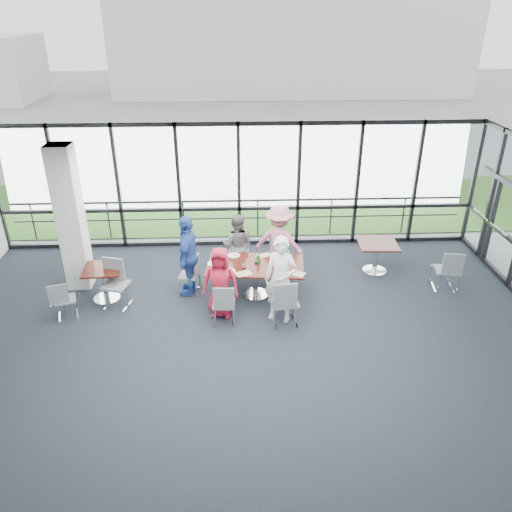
{
  "coord_description": "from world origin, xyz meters",
  "views": [
    {
      "loc": [
        -0.1,
        -6.97,
        5.65
      ],
      "look_at": [
        0.3,
        2.07,
        1.1
      ],
      "focal_mm": 35.0,
      "sensor_mm": 36.0,
      "label": 1
    }
  ],
  "objects_px": {
    "main_table": "(255,269)",
    "chair_main_nl": "(224,304)",
    "side_table_right": "(377,247)",
    "chair_main_fr": "(280,255)",
    "diner_near_right": "(281,280)",
    "chair_main_end": "(189,275)",
    "side_table_left": "(103,274)",
    "chair_spare_r": "(446,270)",
    "diner_end": "(188,255)",
    "chair_main_fl": "(240,254)",
    "chair_main_nr": "(285,302)",
    "chair_spare_la": "(65,299)",
    "diner_near_left": "(220,282)",
    "structural_column": "(71,219)",
    "chair_spare_lb": "(116,285)",
    "diner_far_left": "(237,245)",
    "diner_far_right": "(279,242)"
  },
  "relations": [
    {
      "from": "main_table",
      "to": "chair_main_nl",
      "type": "xyz_separation_m",
      "value": [
        -0.66,
        -1.03,
        -0.19
      ]
    },
    {
      "from": "side_table_right",
      "to": "chair_main_fr",
      "type": "bearing_deg",
      "value": -179.99
    },
    {
      "from": "diner_near_right",
      "to": "chair_main_end",
      "type": "relative_size",
      "value": 2.18
    },
    {
      "from": "side_table_left",
      "to": "chair_main_fr",
      "type": "xyz_separation_m",
      "value": [
        3.81,
        0.98,
        -0.14
      ]
    },
    {
      "from": "side_table_left",
      "to": "side_table_right",
      "type": "bearing_deg",
      "value": 9.17
    },
    {
      "from": "chair_spare_r",
      "to": "diner_near_right",
      "type": "bearing_deg",
      "value": -155.61
    },
    {
      "from": "diner_end",
      "to": "chair_main_end",
      "type": "relative_size",
      "value": 2.2
    },
    {
      "from": "side_table_left",
      "to": "chair_spare_r",
      "type": "relative_size",
      "value": 0.86
    },
    {
      "from": "chair_main_fl",
      "to": "chair_main_nr",
      "type": "bearing_deg",
      "value": 104.94
    },
    {
      "from": "chair_spare_la",
      "to": "diner_near_left",
      "type": "bearing_deg",
      "value": -18.8
    },
    {
      "from": "chair_main_fr",
      "to": "chair_main_end",
      "type": "height_order",
      "value": "chair_main_fr"
    },
    {
      "from": "side_table_right",
      "to": "chair_main_end",
      "type": "height_order",
      "value": "chair_main_end"
    },
    {
      "from": "chair_main_end",
      "to": "chair_spare_la",
      "type": "xyz_separation_m",
      "value": [
        -2.4,
        -0.87,
        -0.01
      ]
    },
    {
      "from": "structural_column",
      "to": "diner_near_left",
      "type": "bearing_deg",
      "value": -23.08
    },
    {
      "from": "side_table_left",
      "to": "chair_main_nl",
      "type": "xyz_separation_m",
      "value": [
        2.54,
        -1.01,
        -0.18
      ]
    },
    {
      "from": "chair_main_nr",
      "to": "chair_spare_lb",
      "type": "relative_size",
      "value": 1.0
    },
    {
      "from": "main_table",
      "to": "chair_spare_lb",
      "type": "xyz_separation_m",
      "value": [
        -2.9,
        -0.31,
        -0.14
      ]
    },
    {
      "from": "chair_main_end",
      "to": "chair_spare_r",
      "type": "distance_m",
      "value": 5.63
    },
    {
      "from": "chair_main_fl",
      "to": "diner_far_left",
      "type": "bearing_deg",
      "value": 55.91
    },
    {
      "from": "diner_near_right",
      "to": "diner_end",
      "type": "bearing_deg",
      "value": 169.73
    },
    {
      "from": "structural_column",
      "to": "chair_spare_r",
      "type": "bearing_deg",
      "value": -3.79
    },
    {
      "from": "side_table_right",
      "to": "diner_end",
      "type": "relative_size",
      "value": 0.52
    },
    {
      "from": "chair_main_fl",
      "to": "chair_spare_la",
      "type": "relative_size",
      "value": 1.16
    },
    {
      "from": "diner_near_left",
      "to": "diner_far_right",
      "type": "relative_size",
      "value": 0.85
    },
    {
      "from": "side_table_right",
      "to": "diner_far_right",
      "type": "relative_size",
      "value": 0.53
    },
    {
      "from": "side_table_left",
      "to": "chair_spare_la",
      "type": "relative_size",
      "value": 1.0
    },
    {
      "from": "chair_main_nr",
      "to": "chair_main_fl",
      "type": "xyz_separation_m",
      "value": [
        -0.86,
        2.21,
        -0.03
      ]
    },
    {
      "from": "diner_near_right",
      "to": "chair_main_fl",
      "type": "xyz_separation_m",
      "value": [
        -0.77,
        2.03,
        -0.43
      ]
    },
    {
      "from": "diner_far_left",
      "to": "main_table",
      "type": "bearing_deg",
      "value": 122.05
    },
    {
      "from": "chair_main_nr",
      "to": "chair_spare_lb",
      "type": "xyz_separation_m",
      "value": [
        -3.43,
        0.8,
        0.0
      ]
    },
    {
      "from": "chair_main_nl",
      "to": "chair_main_fl",
      "type": "height_order",
      "value": "chair_main_fl"
    },
    {
      "from": "side_table_left",
      "to": "diner_far_right",
      "type": "height_order",
      "value": "diner_far_right"
    },
    {
      "from": "side_table_right",
      "to": "chair_main_fr",
      "type": "relative_size",
      "value": 0.98
    },
    {
      "from": "side_table_right",
      "to": "diner_near_right",
      "type": "xyz_separation_m",
      "value": [
        -2.42,
        -1.89,
        0.25
      ]
    },
    {
      "from": "diner_near_right",
      "to": "diner_far_right",
      "type": "xyz_separation_m",
      "value": [
        0.12,
        1.76,
        -0.02
      ]
    },
    {
      "from": "chair_main_fl",
      "to": "chair_spare_la",
      "type": "height_order",
      "value": "chair_main_fl"
    },
    {
      "from": "side_table_right",
      "to": "chair_main_end",
      "type": "bearing_deg",
      "value": -170.02
    },
    {
      "from": "diner_near_right",
      "to": "chair_main_nl",
      "type": "height_order",
      "value": "diner_near_right"
    },
    {
      "from": "chair_main_nl",
      "to": "chair_main_nr",
      "type": "bearing_deg",
      "value": -0.45
    },
    {
      "from": "diner_near_left",
      "to": "chair_spare_la",
      "type": "relative_size",
      "value": 1.85
    },
    {
      "from": "chair_main_nr",
      "to": "diner_end",
      "type": "bearing_deg",
      "value": 139.59
    },
    {
      "from": "diner_far_right",
      "to": "chair_spare_lb",
      "type": "bearing_deg",
      "value": 38.85
    },
    {
      "from": "diner_near_right",
      "to": "diner_far_right",
      "type": "relative_size",
      "value": 1.02
    },
    {
      "from": "diner_near_right",
      "to": "diner_near_left",
      "type": "bearing_deg",
      "value": -169.43
    },
    {
      "from": "diner_near_left",
      "to": "chair_main_nl",
      "type": "distance_m",
      "value": 0.44
    },
    {
      "from": "chair_main_end",
      "to": "chair_spare_la",
      "type": "relative_size",
      "value": 1.02
    },
    {
      "from": "chair_main_nr",
      "to": "main_table",
      "type": "bearing_deg",
      "value": 108.91
    },
    {
      "from": "diner_far_left",
      "to": "chair_main_fr",
      "type": "height_order",
      "value": "diner_far_left"
    },
    {
      "from": "diner_near_right",
      "to": "diner_end",
      "type": "relative_size",
      "value": 0.99
    },
    {
      "from": "chair_spare_la",
      "to": "chair_main_fr",
      "type": "bearing_deg",
      "value": 2.32
    }
  ]
}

